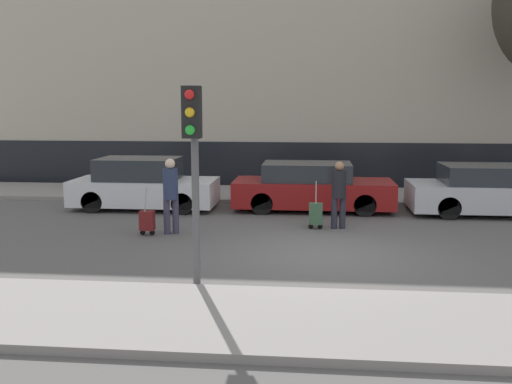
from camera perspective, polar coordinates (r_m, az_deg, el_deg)
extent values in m
plane|color=#565451|center=(11.54, 6.92, -6.17)|extent=(80.00, 80.00, 0.00)
cube|color=gray|center=(7.96, 7.50, -12.78)|extent=(28.00, 2.50, 0.12)
cube|color=gray|center=(18.38, 6.46, -0.31)|extent=(28.00, 3.00, 0.12)
cube|color=#B7AD99|center=(22.00, 6.54, 13.07)|extent=(28.00, 3.18, 9.21)
cube|color=black|center=(20.44, 6.42, 2.71)|extent=(27.44, 0.06, 1.60)
cube|color=silver|center=(16.52, -11.03, 0.05)|extent=(4.04, 1.75, 0.70)
cube|color=#23282D|center=(16.48, -11.64, 2.30)|extent=(2.22, 1.54, 0.60)
cylinder|color=black|center=(15.48, -7.39, -1.17)|extent=(0.60, 0.18, 0.60)
cylinder|color=black|center=(16.99, -6.20, -0.25)|extent=(0.60, 0.18, 0.60)
cylinder|color=black|center=(16.23, -16.05, -0.98)|extent=(0.60, 0.18, 0.60)
cylinder|color=black|center=(17.67, -14.19, -0.11)|extent=(0.60, 0.18, 0.60)
cube|color=maroon|center=(16.06, 5.72, -0.08)|extent=(4.43, 1.74, 0.70)
cube|color=#23282D|center=(15.98, 5.12, 2.04)|extent=(2.43, 1.54, 0.49)
cylinder|color=black|center=(15.38, 10.83, -1.32)|extent=(0.60, 0.18, 0.60)
cylinder|color=black|center=(16.92, 10.36, -0.38)|extent=(0.60, 0.18, 0.60)
cylinder|color=black|center=(15.38, 0.59, -1.16)|extent=(0.60, 0.18, 0.60)
cylinder|color=black|center=(16.91, 1.06, -0.24)|extent=(0.60, 0.18, 0.60)
cube|color=#B7BABF|center=(16.66, 22.96, -0.42)|extent=(4.64, 1.83, 0.70)
cube|color=#23282D|center=(16.53, 22.48, 1.64)|extent=(2.55, 1.61, 0.50)
cylinder|color=black|center=(15.53, 18.74, -1.54)|extent=(0.60, 0.18, 0.60)
cylinder|color=black|center=(17.11, 17.51, -0.54)|extent=(0.60, 0.18, 0.60)
cylinder|color=#383347|center=(13.24, -8.90, -2.45)|extent=(0.15, 0.15, 0.81)
cylinder|color=#383347|center=(13.27, -8.05, -2.41)|extent=(0.15, 0.15, 0.81)
cylinder|color=#283351|center=(13.13, -8.55, 0.80)|extent=(0.34, 0.34, 0.70)
sphere|color=beige|center=(13.07, -8.60, 2.82)|extent=(0.23, 0.23, 0.23)
cube|color=maroon|center=(13.21, -10.84, -2.82)|extent=(0.32, 0.24, 0.44)
cylinder|color=black|center=(13.30, -11.26, -3.98)|extent=(0.12, 0.03, 0.12)
cylinder|color=black|center=(13.24, -10.33, -4.02)|extent=(0.12, 0.03, 0.12)
cylinder|color=gray|center=(13.05, -10.99, -0.75)|extent=(0.02, 0.19, 0.53)
cylinder|color=#23232D|center=(13.77, 7.83, -2.11)|extent=(0.15, 0.15, 0.75)
cylinder|color=#23232D|center=(13.81, 8.64, -2.10)|extent=(0.15, 0.15, 0.75)
cylinder|color=black|center=(13.67, 8.30, 0.79)|extent=(0.34, 0.34, 0.65)
sphere|color=#936B4C|center=(13.62, 8.34, 2.59)|extent=(0.21, 0.21, 0.21)
cube|color=#335138|center=(13.69, 5.99, -2.17)|extent=(0.32, 0.24, 0.50)
cylinder|color=black|center=(13.75, 5.50, -3.43)|extent=(0.12, 0.03, 0.12)
cylinder|color=black|center=(13.75, 6.43, -3.45)|extent=(0.12, 0.03, 0.12)
cylinder|color=gray|center=(13.52, 6.02, -0.04)|extent=(0.02, 0.19, 0.53)
cylinder|color=#515154|center=(9.19, -6.07, 0.31)|extent=(0.12, 0.12, 3.25)
cube|color=black|center=(8.91, -6.44, 7.94)|extent=(0.28, 0.24, 0.80)
sphere|color=red|center=(8.76, -6.68, 9.66)|extent=(0.15, 0.15, 0.15)
sphere|color=gold|center=(8.76, -6.65, 7.92)|extent=(0.15, 0.15, 0.15)
sphere|color=green|center=(8.77, -6.62, 6.18)|extent=(0.15, 0.15, 0.15)
torus|color=black|center=(19.47, 22.32, 0.84)|extent=(0.72, 0.06, 0.72)
torus|color=black|center=(19.20, 19.32, 0.90)|extent=(0.72, 0.06, 0.72)
cylinder|color=black|center=(19.30, 20.86, 1.45)|extent=(1.00, 0.05, 0.05)
cylinder|color=black|center=(19.23, 20.35, 2.05)|extent=(0.04, 0.04, 0.40)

